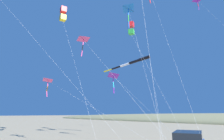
% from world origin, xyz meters
% --- Properties ---
extents(kite_delta_red_high_left, '(5.87, 13.28, 7.88)m').
position_xyz_m(kite_delta_red_high_left, '(0.77, -12.23, 7.46)').
color(kite_delta_red_high_left, purple).
rests_on(kite_delta_red_high_left, ground_plane).
extents(kite_delta_green_low_center, '(5.87, 12.73, 21.41)m').
position_xyz_m(kite_delta_green_low_center, '(-12.49, -6.15, 20.99)').
color(kite_delta_green_low_center, purple).
rests_on(kite_delta_green_low_center, ground_plane).
extents(kite_windsock_long_streamer_right, '(7.93, 13.76, 10.41)m').
position_xyz_m(kite_windsock_long_streamer_right, '(-2.82, -12.38, 9.85)').
color(kite_windsock_long_streamer_right, black).
rests_on(kite_windsock_long_streamer_right, ground_plane).
extents(kite_box_black_fish_shape, '(4.99, 9.27, 14.35)m').
position_xyz_m(kite_box_black_fish_shape, '(-0.50, -10.35, 13.51)').
color(kite_box_black_fish_shape, red).
rests_on(kite_box_black_fish_shape, ground_plane).
extents(kite_delta_checkered_midright, '(3.10, 14.91, 6.83)m').
position_xyz_m(kite_delta_checkered_midright, '(7.46, -15.71, 6.52)').
color(kite_delta_checkered_midright, '#EF4C93').
rests_on(kite_delta_checkered_midright, ground_plane).
extents(kite_delta_teal_far_right, '(5.41, 7.72, 15.03)m').
position_xyz_m(kite_delta_teal_far_right, '(1.71, -8.82, 14.65)').
color(kite_delta_teal_far_right, blue).
rests_on(kite_delta_teal_far_right, ground_plane).
extents(kite_delta_purple_drifting, '(1.22, 10.62, 9.71)m').
position_xyz_m(kite_delta_purple_drifting, '(7.40, -9.34, 9.45)').
color(kite_delta_purple_drifting, '#EF4C93').
rests_on(kite_delta_purple_drifting, ground_plane).
extents(kite_box_long_streamer_left, '(4.64, 13.88, 17.14)m').
position_xyz_m(kite_box_long_streamer_left, '(5.27, -17.42, 16.15)').
color(kite_box_long_streamer_left, red).
rests_on(kite_box_long_streamer_left, ground_plane).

